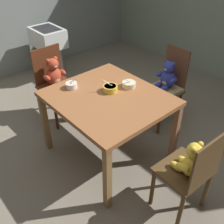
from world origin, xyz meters
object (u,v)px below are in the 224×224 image
sink_basin (49,46)px  dining_table (108,104)px  teddy_chair_near_left (55,78)px  porridge_bowl_cream_far_center (129,84)px  porridge_bowl_yellow_center (110,88)px  teddy_chair_near_right (190,167)px  teddy_chair_far_center (166,83)px  porridge_bowl_white_near_left (71,85)px

sink_basin → dining_table: bearing=-14.0°
teddy_chair_near_left → sink_basin: (-1.07, 0.54, -0.04)m
porridge_bowl_cream_far_center → porridge_bowl_yellow_center: bearing=-107.8°
teddy_chair_near_right → porridge_bowl_cream_far_center: bearing=-12.4°
teddy_chair_near_left → sink_basin: 1.20m
teddy_chair_near_left → teddy_chair_far_center: 1.36m
dining_table → porridge_bowl_cream_far_center: porridge_bowl_cream_far_center is taller
teddy_chair_far_center → porridge_bowl_yellow_center: (-0.06, -0.83, 0.22)m
sink_basin → porridge_bowl_yellow_center: bearing=-12.3°
teddy_chair_near_right → porridge_bowl_cream_far_center: 1.03m
porridge_bowl_cream_far_center → sink_basin: 2.08m
dining_table → teddy_chair_near_right: (0.98, 0.02, -0.13)m
dining_table → teddy_chair_near_left: size_ratio=1.21×
teddy_chair_far_center → porridge_bowl_cream_far_center: (0.01, -0.63, 0.22)m
teddy_chair_far_center → porridge_bowl_white_near_left: size_ratio=8.23×
teddy_chair_near_left → teddy_chair_far_center: size_ratio=0.95×
porridge_bowl_yellow_center → sink_basin: (-1.99, 0.43, -0.26)m
teddy_chair_near_left → teddy_chair_far_center: (0.98, 0.94, -0.01)m
teddy_chair_near_left → porridge_bowl_cream_far_center: (0.98, 0.31, 0.22)m
teddy_chair_near_left → porridge_bowl_white_near_left: bearing=-14.9°
dining_table → sink_basin: (-2.05, 0.51, -0.14)m
porridge_bowl_white_near_left → porridge_bowl_cream_far_center: bearing=50.5°
sink_basin → teddy_chair_far_center: bearing=11.1°
teddy_chair_far_center → porridge_bowl_yellow_center: 0.86m
teddy_chair_near_right → sink_basin: size_ratio=1.13×
dining_table → sink_basin: sink_basin is taller
teddy_chair_near_right → porridge_bowl_yellow_center: bearing=-0.7°
porridge_bowl_yellow_center → porridge_bowl_cream_far_center: bearing=72.2°
dining_table → porridge_bowl_cream_far_center: size_ratio=7.49×
dining_table → porridge_bowl_cream_far_center: bearing=89.3°
sink_basin → teddy_chair_near_right: bearing=-9.2°
porridge_bowl_white_near_left → sink_basin: (-1.68, 0.69, -0.26)m
teddy_chair_near_right → porridge_bowl_yellow_center: teddy_chair_near_right is taller
dining_table → porridge_bowl_yellow_center: bearing=127.3°
dining_table → porridge_bowl_white_near_left: size_ratio=9.50×
porridge_bowl_yellow_center → dining_table: bearing=-52.7°
dining_table → teddy_chair_near_left: bearing=-178.4°
teddy_chair_near_right → porridge_bowl_cream_far_center: teddy_chair_near_right is taller
teddy_chair_far_center → porridge_bowl_cream_far_center: 0.67m
teddy_chair_near_right → porridge_bowl_cream_far_center: (-0.97, 0.26, 0.24)m
porridge_bowl_white_near_left → teddy_chair_near_right: bearing=8.3°
teddy_chair_near_right → porridge_bowl_yellow_center: (-1.04, 0.06, 0.24)m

